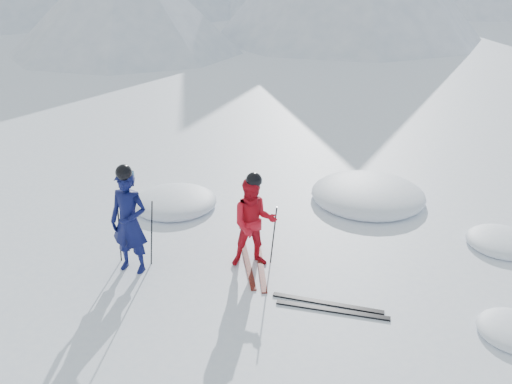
# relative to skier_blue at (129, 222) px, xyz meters

# --- Properties ---
(ground) EXTENTS (160.00, 160.00, 0.00)m
(ground) POSITION_rel_skier_blue_xyz_m (3.54, 0.79, -0.89)
(ground) COLOR white
(ground) RESTS_ON ground
(skier_blue) EXTENTS (0.66, 0.44, 1.78)m
(skier_blue) POSITION_rel_skier_blue_xyz_m (0.00, 0.00, 0.00)
(skier_blue) COLOR #0B1044
(skier_blue) RESTS_ON ground
(skier_red) EXTENTS (0.94, 0.85, 1.58)m
(skier_red) POSITION_rel_skier_blue_xyz_m (1.89, 0.74, -0.10)
(skier_red) COLOR red
(skier_red) RESTS_ON ground
(pole_blue_left) EXTENTS (0.12, 0.08, 1.19)m
(pole_blue_left) POSITION_rel_skier_blue_xyz_m (-0.30, 0.15, -0.30)
(pole_blue_left) COLOR black
(pole_blue_left) RESTS_ON ground
(pole_blue_right) EXTENTS (0.12, 0.07, 1.19)m
(pole_blue_right) POSITION_rel_skier_blue_xyz_m (0.25, 0.25, -0.30)
(pole_blue_right) COLOR black
(pole_blue_right) RESTS_ON ground
(pole_red_left) EXTENTS (0.11, 0.09, 1.05)m
(pole_red_left) POSITION_rel_skier_blue_xyz_m (1.59, 0.99, -0.36)
(pole_red_left) COLOR black
(pole_red_left) RESTS_ON ground
(pole_red_right) EXTENTS (0.11, 0.08, 1.05)m
(pole_red_right) POSITION_rel_skier_blue_xyz_m (2.19, 0.89, -0.36)
(pole_red_right) COLOR black
(pole_red_right) RESTS_ON ground
(ski_worn_left) EXTENTS (0.79, 1.58, 0.03)m
(ski_worn_left) POSITION_rel_skier_blue_xyz_m (1.77, 0.74, -0.88)
(ski_worn_left) COLOR black
(ski_worn_left) RESTS_ON ground
(ski_worn_right) EXTENTS (0.69, 1.62, 0.03)m
(ski_worn_right) POSITION_rel_skier_blue_xyz_m (2.01, 0.74, -0.88)
(ski_worn_right) COLOR black
(ski_worn_right) RESTS_ON ground
(ski_loose_a) EXTENTS (1.70, 0.11, 0.03)m
(ski_loose_a) POSITION_rel_skier_blue_xyz_m (3.30, -0.03, -0.88)
(ski_loose_a) COLOR black
(ski_loose_a) RESTS_ON ground
(ski_loose_b) EXTENTS (1.70, 0.17, 0.03)m
(ski_loose_b) POSITION_rel_skier_blue_xyz_m (3.40, -0.18, -0.88)
(ski_loose_b) COLOR black
(ski_loose_b) RESTS_ON ground
(snow_lumps) EXTENTS (7.96, 5.64, 0.53)m
(snow_lumps) POSITION_rel_skier_blue_xyz_m (2.92, 3.29, -0.89)
(snow_lumps) COLOR white
(snow_lumps) RESTS_ON ground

